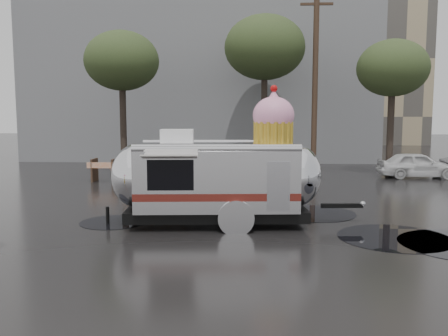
{
  "coord_description": "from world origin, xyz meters",
  "views": [
    {
      "loc": [
        -0.56,
        -10.2,
        2.95
      ],
      "look_at": [
        -1.34,
        2.31,
        1.51
      ],
      "focal_mm": 38.0,
      "sensor_mm": 36.0,
      "label": 1
    }
  ],
  "objects": [
    {
      "name": "ground",
      "position": [
        0.0,
        0.0,
        0.0
      ],
      "size": [
        120.0,
        120.0,
        0.0
      ],
      "primitive_type": "plane",
      "color": "black",
      "rests_on": "ground"
    },
    {
      "name": "puddles",
      "position": [
        1.72,
        1.84,
        0.01
      ],
      "size": [
        10.86,
        5.86,
        0.01
      ],
      "color": "black",
      "rests_on": "ground"
    },
    {
      "name": "grey_building",
      "position": [
        -4.0,
        24.0,
        6.5
      ],
      "size": [
        22.0,
        12.0,
        13.0
      ],
      "primitive_type": "cube",
      "color": "slate",
      "rests_on": "ground"
    },
    {
      "name": "utility_pole",
      "position": [
        2.5,
        14.0,
        4.62
      ],
      "size": [
        1.6,
        0.28,
        9.0
      ],
      "color": "#473323",
      "rests_on": "ground"
    },
    {
      "name": "tree_left",
      "position": [
        -7.0,
        13.0,
        5.48
      ],
      "size": [
        3.64,
        3.64,
        6.95
      ],
      "color": "#382D26",
      "rests_on": "ground"
    },
    {
      "name": "tree_mid",
      "position": [
        0.0,
        15.0,
        6.34
      ],
      "size": [
        4.2,
        4.2,
        8.03
      ],
      "color": "#382D26",
      "rests_on": "ground"
    },
    {
      "name": "tree_right",
      "position": [
        6.0,
        13.0,
        5.06
      ],
      "size": [
        3.36,
        3.36,
        6.42
      ],
      "color": "#382D26",
      "rests_on": "ground"
    },
    {
      "name": "barricade_row",
      "position": [
        -5.55,
        9.96,
        0.52
      ],
      "size": [
        4.3,
        0.8,
        1.0
      ],
      "color": "#473323",
      "rests_on": "ground"
    },
    {
      "name": "airstream_trailer",
      "position": [
        -1.45,
        2.31,
        1.33
      ],
      "size": [
        7.0,
        3.03,
        3.78
      ],
      "rotation": [
        0.0,
        0.0,
        0.09
      ],
      "color": "silver",
      "rests_on": "ground"
    }
  ]
}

